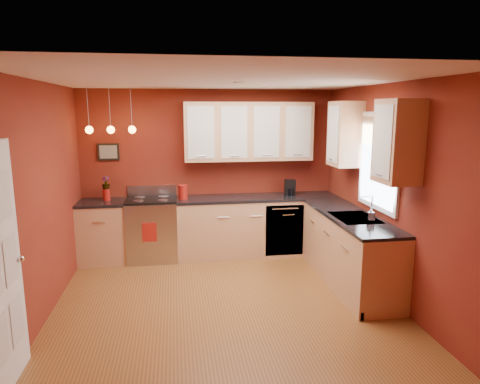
{
  "coord_description": "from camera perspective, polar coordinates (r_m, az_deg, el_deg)",
  "views": [
    {
      "loc": [
        -0.55,
        -4.69,
        2.29
      ],
      "look_at": [
        0.32,
        1.0,
        1.17
      ],
      "focal_mm": 32.0,
      "sensor_mm": 36.0,
      "label": 1
    }
  ],
  "objects": [
    {
      "name": "red_canister",
      "position": [
        6.57,
        -7.61,
        -0.01
      ],
      "size": [
        0.15,
        0.15,
        0.22
      ],
      "color": "maroon",
      "rests_on": "counter_back_right"
    },
    {
      "name": "flowers",
      "position": [
        6.71,
        -17.46,
        1.11
      ],
      "size": [
        0.12,
        0.12,
        0.21
      ],
      "primitive_type": "imported",
      "rotation": [
        0.0,
        0.0,
        -0.06
      ],
      "color": "maroon",
      "rests_on": "red_vase"
    },
    {
      "name": "coffee_maker",
      "position": [
        6.87,
        6.68,
        0.53
      ],
      "size": [
        0.19,
        0.19,
        0.25
      ],
      "rotation": [
        0.0,
        0.0,
        -0.16
      ],
      "color": "black",
      "rests_on": "counter_back_right"
    },
    {
      "name": "upper_cabinets_right",
      "position": [
        5.56,
        16.71,
        7.0
      ],
      "size": [
        0.35,
        1.95,
        0.9
      ],
      "primitive_type": "cube",
      "color": "tan",
      "rests_on": "wall_right"
    },
    {
      "name": "wall_picture",
      "position": [
        6.87,
        -17.14,
        5.14
      ],
      "size": [
        0.32,
        0.03,
        0.26
      ],
      "primitive_type": "cube",
      "color": "black",
      "rests_on": "wall_back"
    },
    {
      "name": "dish_towel",
      "position": [
        6.42,
        -11.99,
        -5.28
      ],
      "size": [
        0.21,
        0.01,
        0.28
      ],
      "primitive_type": "cube",
      "color": "maroon",
      "rests_on": "gas_range"
    },
    {
      "name": "ceiling",
      "position": [
        4.73,
        -2.12,
        14.72
      ],
      "size": [
        4.0,
        4.2,
        0.02
      ],
      "primitive_type": "cube",
      "color": "white",
      "rests_on": "wall_back"
    },
    {
      "name": "pendant_lights",
      "position": [
        6.51,
        -16.85,
        8.02
      ],
      "size": [
        0.71,
        0.11,
        0.66
      ],
      "color": "gray",
      "rests_on": "ceiling"
    },
    {
      "name": "base_cabinets_right",
      "position": [
        5.9,
        14.28,
        -7.55
      ],
      "size": [
        0.6,
        2.1,
        0.9
      ],
      "primitive_type": "cube",
      "color": "tan",
      "rests_on": "floor"
    },
    {
      "name": "red_vase",
      "position": [
        6.74,
        -17.37,
        -0.34
      ],
      "size": [
        0.11,
        0.11,
        0.18
      ],
      "primitive_type": "cylinder",
      "color": "maroon",
      "rests_on": "counter_back_left"
    },
    {
      "name": "soap_pump",
      "position": [
        5.46,
        17.08,
        -2.87
      ],
      "size": [
        0.1,
        0.1,
        0.18
      ],
      "primitive_type": "imported",
      "rotation": [
        0.0,
        0.0,
        -0.23
      ],
      "color": "silver",
      "rests_on": "counter_right"
    },
    {
      "name": "base_cabinets_back_left",
      "position": [
        6.83,
        -17.73,
        -5.19
      ],
      "size": [
        0.7,
        0.6,
        0.9
      ],
      "primitive_type": "cube",
      "color": "tan",
      "rests_on": "floor"
    },
    {
      "name": "wall_left",
      "position": [
        5.01,
        -25.39,
        -1.51
      ],
      "size": [
        0.02,
        4.2,
        2.6
      ],
      "primitive_type": "cube",
      "color": "maroon",
      "rests_on": "floor"
    },
    {
      "name": "wall_right",
      "position": [
        5.43,
        19.46,
        -0.18
      ],
      "size": [
        0.02,
        4.2,
        2.6
      ],
      "primitive_type": "cube",
      "color": "maroon",
      "rests_on": "floor"
    },
    {
      "name": "base_cabinets_back_right",
      "position": [
        6.86,
        2.34,
        -4.59
      ],
      "size": [
        2.54,
        0.6,
        0.9
      ],
      "primitive_type": "cube",
      "color": "tan",
      "rests_on": "floor"
    },
    {
      "name": "sink",
      "position": [
        5.64,
        15.11,
        -3.53
      ],
      "size": [
        0.5,
        0.7,
        0.33
      ],
      "color": "gray",
      "rests_on": "counter_right"
    },
    {
      "name": "gas_range",
      "position": [
        6.75,
        -11.6,
        -4.82
      ],
      "size": [
        0.76,
        0.64,
        1.11
      ],
      "color": "#AEAFB3",
      "rests_on": "floor"
    },
    {
      "name": "floor",
      "position": [
        5.25,
        -1.91,
        -14.92
      ],
      "size": [
        4.2,
        4.2,
        0.0
      ],
      "primitive_type": "plane",
      "color": "brown",
      "rests_on": "ground"
    },
    {
      "name": "window",
      "position": [
        5.62,
        18.05,
        4.28
      ],
      "size": [
        0.06,
        1.02,
        1.22
      ],
      "color": "white",
      "rests_on": "wall_right"
    },
    {
      "name": "wall_front",
      "position": [
        2.82,
        3.07,
        -9.57
      ],
      "size": [
        4.0,
        0.02,
        2.6
      ],
      "primitive_type": "cube",
      "color": "maroon",
      "rests_on": "floor"
    },
    {
      "name": "upper_cabinets_back",
      "position": [
        6.72,
        1.14,
        8.06
      ],
      "size": [
        2.0,
        0.35,
        0.9
      ],
      "primitive_type": "cube",
      "color": "tan",
      "rests_on": "wall_back"
    },
    {
      "name": "counter_back_right",
      "position": [
        6.75,
        2.37,
        -0.75
      ],
      "size": [
        2.54,
        0.62,
        0.04
      ],
      "primitive_type": "cube",
      "color": "black",
      "rests_on": "base_cabinets_back_right"
    },
    {
      "name": "wall_back",
      "position": [
        6.88,
        -4.07,
        2.67
      ],
      "size": [
        4.0,
        0.02,
        2.6
      ],
      "primitive_type": "cube",
      "color": "maroon",
      "rests_on": "floor"
    },
    {
      "name": "counter_right",
      "position": [
        5.77,
        14.5,
        -3.12
      ],
      "size": [
        0.62,
        2.1,
        0.04
      ],
      "primitive_type": "cube",
      "color": "black",
      "rests_on": "base_cabinets_right"
    },
    {
      "name": "counter_back_left",
      "position": [
        6.72,
        -17.97,
        -1.34
      ],
      "size": [
        0.7,
        0.62,
        0.04
      ],
      "primitive_type": "cube",
      "color": "black",
      "rests_on": "base_cabinets_back_left"
    },
    {
      "name": "dishwasher_front",
      "position": [
        6.67,
        5.95,
        -5.1
      ],
      "size": [
        0.6,
        0.02,
        0.8
      ],
      "primitive_type": "cube",
      "color": "#AEAFB3",
      "rests_on": "base_cabinets_back_right"
    }
  ]
}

